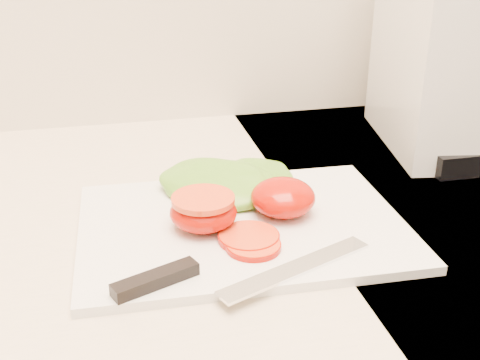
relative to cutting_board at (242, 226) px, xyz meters
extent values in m
cube|color=beige|center=(-0.09, 0.06, -0.02)|extent=(3.92, 0.65, 0.03)
cube|color=white|center=(0.00, 0.00, 0.00)|extent=(0.35, 0.26, 0.01)
ellipsoid|color=#B50600|center=(0.05, 0.01, 0.02)|extent=(0.07, 0.07, 0.04)
ellipsoid|color=#B50600|center=(-0.04, 0.00, 0.02)|extent=(0.07, 0.07, 0.04)
cylinder|color=red|center=(-0.04, 0.00, 0.04)|extent=(0.07, 0.07, 0.01)
cylinder|color=#F05423|center=(0.00, -0.04, 0.01)|extent=(0.06, 0.06, 0.01)
cylinder|color=#F05423|center=(0.00, -0.06, 0.01)|extent=(0.05, 0.05, 0.01)
ellipsoid|color=#69AE2E|center=(-0.01, 0.07, 0.02)|extent=(0.18, 0.16, 0.03)
ellipsoid|color=#69AE2E|center=(0.03, 0.08, 0.02)|extent=(0.14, 0.13, 0.03)
cube|color=silver|center=(0.03, -0.10, 0.01)|extent=(0.16, 0.08, 0.00)
cube|color=black|center=(-0.10, -0.10, 0.01)|extent=(0.08, 0.05, 0.01)
cube|color=white|center=(0.36, 0.19, 0.15)|extent=(0.24, 0.28, 0.30)
camera|label=1|loc=(-0.13, -0.56, 0.31)|focal=45.00mm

